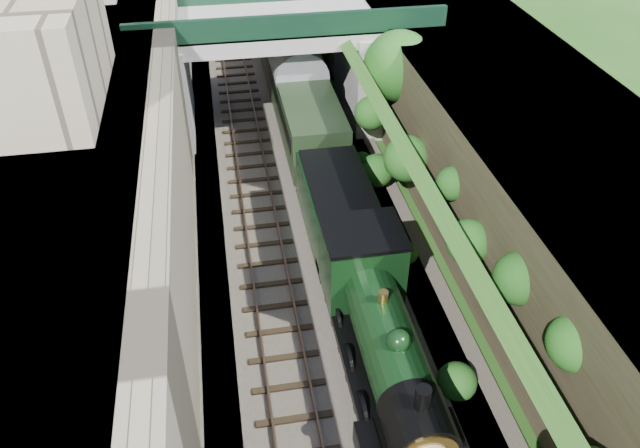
% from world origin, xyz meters
% --- Properties ---
extents(trackbed, '(10.00, 90.00, 0.20)m').
position_xyz_m(trackbed, '(0.00, 20.00, 0.10)').
color(trackbed, '#473F38').
rests_on(trackbed, ground).
extents(retaining_wall, '(1.00, 90.00, 7.00)m').
position_xyz_m(retaining_wall, '(-5.50, 20.00, 3.50)').
color(retaining_wall, '#756B56').
rests_on(retaining_wall, ground).
extents(street_plateau_left, '(6.00, 90.00, 7.00)m').
position_xyz_m(street_plateau_left, '(-9.00, 20.00, 3.50)').
color(street_plateau_left, '#262628').
rests_on(street_plateau_left, ground).
extents(street_plateau_right, '(8.00, 90.00, 6.25)m').
position_xyz_m(street_plateau_right, '(9.50, 20.00, 3.12)').
color(street_plateau_right, '#262628').
rests_on(street_plateau_right, ground).
extents(embankment_slope, '(4.14, 90.00, 6.36)m').
position_xyz_m(embankment_slope, '(4.96, 17.57, 2.69)').
color(embankment_slope, '#1E4714').
rests_on(embankment_slope, ground).
extents(track_left, '(2.50, 90.00, 0.20)m').
position_xyz_m(track_left, '(-2.00, 20.00, 0.25)').
color(track_left, black).
rests_on(track_left, trackbed).
extents(track_right, '(2.50, 90.00, 0.20)m').
position_xyz_m(track_right, '(1.20, 20.00, 0.25)').
color(track_right, black).
rests_on(track_right, trackbed).
extents(road_bridge, '(16.00, 6.40, 7.25)m').
position_xyz_m(road_bridge, '(0.94, 24.00, 4.08)').
color(road_bridge, gray).
rests_on(road_bridge, ground).
extents(building_near, '(4.00, 8.00, 4.00)m').
position_xyz_m(building_near, '(-9.50, 14.00, 9.00)').
color(building_near, gray).
rests_on(building_near, street_plateau_left).
extents(tree, '(3.60, 3.80, 6.60)m').
position_xyz_m(tree, '(5.91, 19.93, 4.65)').
color(tree, black).
rests_on(tree, ground).
extents(locomotive, '(3.10, 10.22, 3.83)m').
position_xyz_m(locomotive, '(1.20, 4.88, 1.89)').
color(locomotive, black).
rests_on(locomotive, trackbed).
extents(tender, '(2.70, 6.00, 3.05)m').
position_xyz_m(tender, '(1.20, 12.24, 1.62)').
color(tender, black).
rests_on(tender, trackbed).
extents(coach_front, '(2.90, 18.00, 3.70)m').
position_xyz_m(coach_front, '(1.20, 24.84, 2.05)').
color(coach_front, black).
rests_on(coach_front, trackbed).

